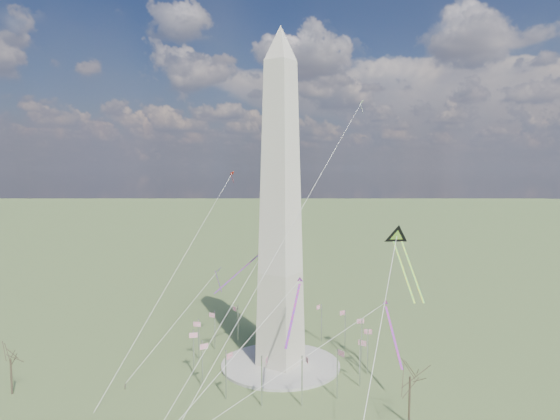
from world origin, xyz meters
The scene contains 14 objects.
ground centered at (0.00, 0.00, 0.00)m, with size 2000.00×2000.00×0.00m, color #4A6633.
plaza centered at (0.00, 0.00, 0.40)m, with size 36.00×36.00×0.80m, color #9E9C90.
washington_monument centered at (0.00, 0.00, 47.95)m, with size 15.56×15.56×100.00m.
flagpole_ring centered at (0.00, 0.00, 7.27)m, with size 54.40×54.40×13.00m.
tree_near centered at (44.05, -12.45, 12.26)m, with size 9.82×9.82×17.19m.
tree_far centered at (-49.46, -54.88, 10.06)m, with size 8.07×8.07×14.12m.
person_west centered at (-26.65, -36.37, 0.76)m, with size 0.74×0.57×1.52m, color gray.
kite_delta_black centered at (33.13, 8.21, 40.22)m, with size 16.52×19.43×17.22m.
kite_diamond_purple centered at (-27.19, 3.46, 24.75)m, with size 1.97×2.90×8.81m.
kite_streamer_left centered at (15.23, -16.56, 25.39)m, with size 7.79×18.27×13.10m.
kite_streamer_mid centered at (-11.60, 0.06, 30.65)m, with size 8.14×19.28×13.81m.
kite_streamer_right centered at (31.96, 7.26, 16.13)m, with size 11.91×16.50×13.22m.
kite_small_red centered at (-43.57, 31.84, 57.41)m, with size 1.47×2.20×4.69m.
kite_small_white centered at (7.48, 40.50, 82.40)m, with size 1.25×2.03×4.63m.
Camera 1 is at (80.02, -123.10, 59.72)m, focal length 32.00 mm.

